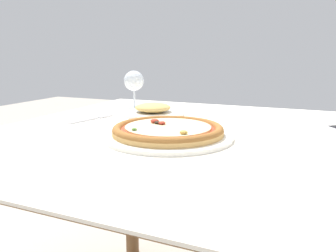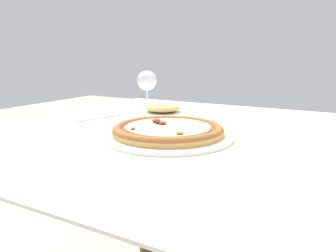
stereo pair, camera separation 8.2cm
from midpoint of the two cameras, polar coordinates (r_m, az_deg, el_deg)
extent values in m
cube|color=brown|center=(0.87, 11.91, -3.22)|extent=(1.13, 0.93, 0.04)
cube|color=white|center=(0.86, 11.97, -1.87)|extent=(1.23, 1.03, 0.01)
cylinder|color=brown|center=(1.53, -2.51, -10.20)|extent=(0.06, 0.06, 0.68)
cylinder|color=white|center=(0.82, 2.84, -1.74)|extent=(0.33, 0.33, 0.01)
cylinder|color=tan|center=(0.82, 2.85, -0.99)|extent=(0.28, 0.28, 0.01)
torus|color=#935B28|center=(0.82, 2.86, -0.58)|extent=(0.28, 0.28, 0.02)
cylinder|color=#BC381E|center=(0.82, 2.86, -0.48)|extent=(0.23, 0.23, 0.00)
cylinder|color=beige|center=(0.82, 2.86, -0.20)|extent=(0.22, 0.22, 0.00)
ellipsoid|color=#2D2319|center=(0.84, 1.13, 0.62)|extent=(0.02, 0.02, 0.01)
ellipsoid|color=#BC9342|center=(0.73, 5.26, -1.17)|extent=(0.02, 0.02, 0.01)
ellipsoid|color=#4C7A33|center=(0.78, -3.19, -0.46)|extent=(0.01, 0.01, 0.01)
ellipsoid|color=#A83323|center=(0.86, 0.67, 0.93)|extent=(0.02, 0.02, 0.01)
ellipsoid|color=#A83323|center=(0.83, 1.88, 0.54)|extent=(0.02, 0.02, 0.01)
cube|color=silver|center=(1.07, -10.76, 1.22)|extent=(0.04, 0.11, 0.00)
cube|color=silver|center=(1.11, -8.25, 1.69)|extent=(0.03, 0.02, 0.00)
cube|color=silver|center=(1.14, -7.52, 1.97)|extent=(0.01, 0.04, 0.00)
cube|color=silver|center=(1.13, -7.25, 1.92)|extent=(0.01, 0.04, 0.00)
cube|color=silver|center=(1.12, -6.98, 1.87)|extent=(0.01, 0.04, 0.00)
cube|color=silver|center=(1.12, -6.71, 1.83)|extent=(0.01, 0.04, 0.00)
cylinder|color=silver|center=(1.31, -1.85, 3.39)|extent=(0.07, 0.07, 0.00)
cylinder|color=silver|center=(1.30, -1.86, 4.96)|extent=(0.01, 0.01, 0.07)
sphere|color=silver|center=(1.30, -1.88, 7.92)|extent=(0.08, 0.08, 0.08)
cylinder|color=white|center=(1.14, 1.08, 2.24)|extent=(0.21, 0.21, 0.01)
ellipsoid|color=tan|center=(1.14, 1.09, 3.27)|extent=(0.12, 0.12, 0.03)
camera|label=1|loc=(0.04, -87.14, 0.62)|focal=35.00mm
camera|label=2|loc=(0.04, 92.86, -0.62)|focal=35.00mm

